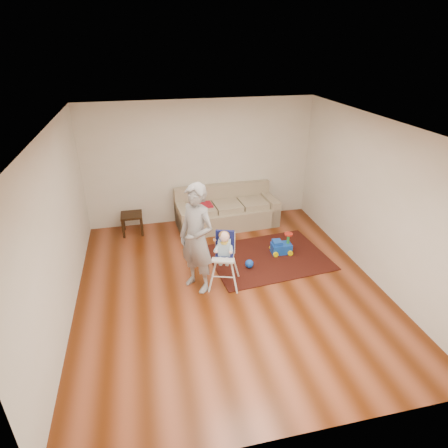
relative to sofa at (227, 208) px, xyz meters
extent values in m
plane|color=#522109|center=(-0.49, -2.30, -0.43)|extent=(5.50, 5.50, 0.00)
cube|color=beige|center=(-0.49, 0.45, 0.92)|extent=(5.00, 0.04, 2.70)
cube|color=beige|center=(-2.99, -2.30, 0.92)|extent=(0.04, 5.50, 2.70)
cube|color=beige|center=(2.01, -2.30, 0.92)|extent=(0.04, 5.50, 2.70)
cube|color=white|center=(-0.49, -2.30, 2.27)|extent=(5.00, 5.50, 0.04)
cube|color=#A31624|center=(-0.60, -0.05, 0.13)|extent=(0.52, 0.36, 0.04)
cube|color=black|center=(0.46, -1.55, -0.42)|extent=(2.33, 1.85, 0.02)
sphere|color=blue|center=(0.00, -1.83, -0.33)|extent=(0.16, 0.16, 0.16)
cylinder|color=blue|center=(-0.61, -2.30, 0.48)|extent=(0.05, 0.12, 0.01)
imported|color=gray|center=(-1.00, -2.18, 0.50)|extent=(0.76, 0.81, 1.85)
camera|label=1|loc=(-1.73, -7.38, 3.38)|focal=30.00mm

